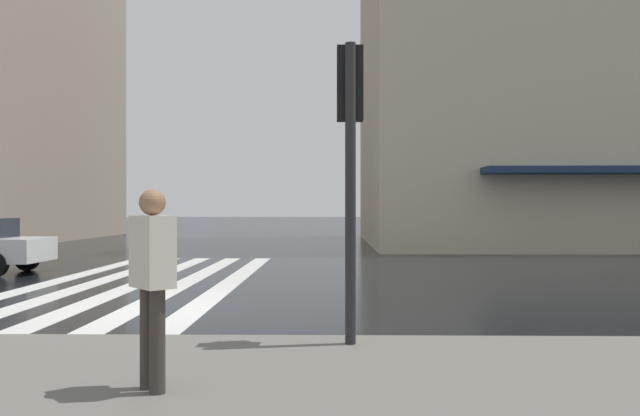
# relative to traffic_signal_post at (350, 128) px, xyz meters

# --- Properties ---
(ground_plane) EXTENTS (220.00, 220.00, 0.00)m
(ground_plane) POSITION_rel_traffic_signal_post_xyz_m (3.37, 2.82, -2.59)
(ground_plane) COLOR black
(zebra_crossing) EXTENTS (13.00, 4.50, 0.01)m
(zebra_crossing) POSITION_rel_traffic_signal_post_xyz_m (7.37, 4.47, -2.58)
(zebra_crossing) COLOR silver
(zebra_crossing) RESTS_ON ground_plane
(haussmann_block_corner) EXTENTS (16.14, 24.11, 23.47)m
(haussmann_block_corner) POSITION_rel_traffic_signal_post_xyz_m (23.33, -13.59, 8.90)
(haussmann_block_corner) COLOR beige
(haussmann_block_corner) RESTS_ON ground_plane
(traffic_signal_post) EXTENTS (0.44, 0.30, 3.37)m
(traffic_signal_post) POSITION_rel_traffic_signal_post_xyz_m (0.00, 0.00, 0.00)
(traffic_signal_post) COLOR #232326
(traffic_signal_post) RESTS_ON sidewalk_pavement
(pedestrian_approaching_kerb) EXTENTS (0.46, 0.44, 1.68)m
(pedestrian_approaching_kerb) POSITION_rel_traffic_signal_post_xyz_m (-2.00, 1.70, -1.45)
(pedestrian_approaching_kerb) COLOR beige
(pedestrian_approaching_kerb) RESTS_ON sidewalk_pavement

